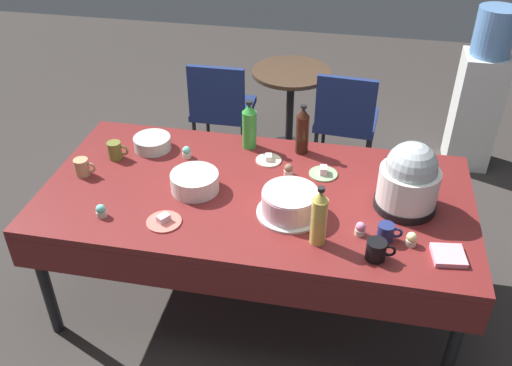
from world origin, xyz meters
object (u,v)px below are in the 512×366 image
at_px(water_cooler, 479,95).
at_px(cupcake_cocoa, 187,152).
at_px(slow_cooker, 409,179).
at_px(cupcake_berry, 288,170).
at_px(potluck_table, 256,201).
at_px(frosted_layer_cake, 290,203).
at_px(soda_bottle_cola, 302,131).
at_px(round_cafe_table, 290,97).
at_px(maroon_chair_left, 221,105).
at_px(cupcake_rose, 360,229).
at_px(coffee_mug_black, 377,250).
at_px(dessert_plate_sage, 323,173).
at_px(soda_bottle_lime_soda, 249,126).
at_px(coffee_mug_navy, 386,232).
at_px(ceramic_snack_bowl, 195,182).
at_px(cupcake_vanilla, 411,239).
at_px(coffee_mug_olive, 115,150).
at_px(maroon_chair_right, 346,116).
at_px(glass_salad_bowl, 152,143).
at_px(coffee_mug_tan, 82,167).
at_px(dessert_plate_cream, 269,159).
at_px(cupcake_mint, 101,211).
at_px(dessert_plate_coral, 164,221).

bearing_deg(water_cooler, cupcake_cocoa, -139.93).
relative_size(slow_cooker, cupcake_berry, 5.32).
distance_m(potluck_table, frosted_layer_cake, 0.28).
height_order(cupcake_berry, cupcake_cocoa, same).
bearing_deg(soda_bottle_cola, round_cafe_table, 100.82).
relative_size(cupcake_cocoa, maroon_chair_left, 0.08).
height_order(cupcake_rose, round_cafe_table, cupcake_rose).
relative_size(frosted_layer_cake, round_cafe_table, 0.45).
bearing_deg(coffee_mug_black, dessert_plate_sage, 115.24).
relative_size(soda_bottle_lime_soda, water_cooler, 0.23).
relative_size(soda_bottle_lime_soda, coffee_mug_navy, 2.54).
distance_m(cupcake_cocoa, coffee_mug_navy, 1.21).
bearing_deg(water_cooler, cupcake_berry, -127.45).
distance_m(coffee_mug_navy, round_cafe_table, 2.04).
height_order(slow_cooker, ceramic_snack_bowl, slow_cooker).
relative_size(soda_bottle_cola, round_cafe_table, 0.41).
distance_m(cupcake_berry, maroon_chair_left, 1.43).
bearing_deg(cupcake_vanilla, coffee_mug_olive, 164.83).
bearing_deg(soda_bottle_cola, maroon_chair_right, 77.55).
bearing_deg(slow_cooker, potluck_table, -179.14).
xyz_separation_m(slow_cooker, ceramic_snack_bowl, (-1.06, -0.06, -0.12)).
height_order(soda_bottle_lime_soda, coffee_mug_olive, soda_bottle_lime_soda).
bearing_deg(maroon_chair_right, coffee_mug_black, -83.00).
height_order(glass_salad_bowl, coffee_mug_tan, coffee_mug_tan).
distance_m(frosted_layer_cake, soda_bottle_lime_soda, 0.67).
xyz_separation_m(ceramic_snack_bowl, coffee_mug_navy, (0.97, -0.21, -0.01)).
relative_size(cupcake_berry, coffee_mug_tan, 0.57).
xyz_separation_m(dessert_plate_cream, coffee_mug_tan, (-0.95, -0.33, 0.04)).
bearing_deg(round_cafe_table, coffee_mug_navy, -69.48).
bearing_deg(cupcake_mint, glass_salad_bowl, 87.76).
height_order(glass_salad_bowl, dessert_plate_cream, glass_salad_bowl).
bearing_deg(water_cooler, cupcake_rose, -112.04).
bearing_deg(maroon_chair_left, coffee_mug_black, -57.09).
bearing_deg(cupcake_mint, soda_bottle_cola, 41.88).
relative_size(slow_cooker, coffee_mug_navy, 3.14).
bearing_deg(maroon_chair_left, cupcake_cocoa, -84.90).
distance_m(potluck_table, soda_bottle_cola, 0.51).
distance_m(glass_salad_bowl, cupcake_berry, 0.82).
distance_m(coffee_mug_tan, coffee_mug_olive, 0.22).
xyz_separation_m(slow_cooker, dessert_plate_cream, (-0.73, 0.29, -0.16)).
bearing_deg(water_cooler, glass_salad_bowl, -144.09).
relative_size(slow_cooker, soda_bottle_cola, 1.21).
bearing_deg(dessert_plate_sage, cupcake_berry, -167.50).
bearing_deg(dessert_plate_sage, cupcake_cocoa, 178.00).
height_order(maroon_chair_right, round_cafe_table, maroon_chair_right).
relative_size(glass_salad_bowl, dessert_plate_sage, 1.38).
height_order(ceramic_snack_bowl, coffee_mug_black, ceramic_snack_bowl).
distance_m(cupcake_cocoa, soda_bottle_cola, 0.66).
height_order(dessert_plate_coral, cupcake_mint, cupcake_mint).
relative_size(soda_bottle_cola, coffee_mug_tan, 2.50).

